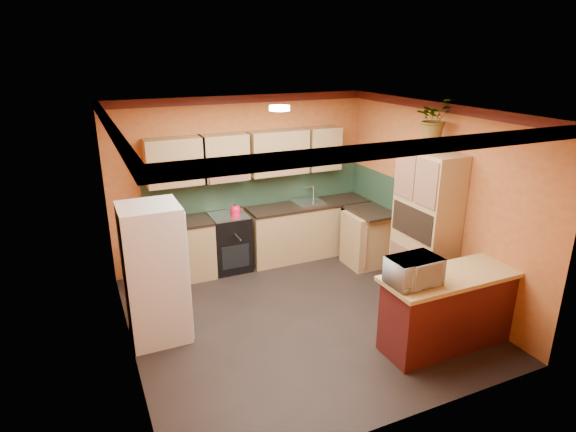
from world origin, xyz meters
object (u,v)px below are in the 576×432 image
object	(u,v)px
stove	(230,242)
fridge	(154,273)
base_cabinets_back	(266,237)
pantry	(426,227)
microwave	(414,271)
breakfast_bar	(455,310)

from	to	relation	value
stove	fridge	xyz separation A→B (m)	(-1.39, -1.49, 0.39)
base_cabinets_back	pantry	bearing A→B (deg)	-51.13
fridge	stove	bearing A→B (deg)	47.06
microwave	breakfast_bar	bearing A→B (deg)	-1.32
fridge	breakfast_bar	size ratio (longest dim) A/B	0.94
base_cabinets_back	breakfast_bar	bearing A→B (deg)	-69.13
fridge	pantry	size ratio (longest dim) A/B	0.81
base_cabinets_back	fridge	distance (m)	2.54
base_cabinets_back	pantry	world-z (taller)	pantry
fridge	breakfast_bar	distance (m)	3.59
base_cabinets_back	breakfast_bar	world-z (taller)	same
pantry	breakfast_bar	xyz separation A→B (m)	(-0.41, -1.12, -0.61)
base_cabinets_back	stove	xyz separation A→B (m)	(-0.63, -0.00, 0.02)
base_cabinets_back	fridge	bearing A→B (deg)	-143.45
breakfast_bar	base_cabinets_back	bearing A→B (deg)	110.87
base_cabinets_back	stove	size ratio (longest dim) A/B	4.01
breakfast_bar	fridge	bearing A→B (deg)	153.49
stove	microwave	size ratio (longest dim) A/B	1.63
stove	fridge	size ratio (longest dim) A/B	0.54
stove	microwave	bearing A→B (deg)	-69.90
pantry	breakfast_bar	distance (m)	1.34
stove	breakfast_bar	world-z (taller)	stove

